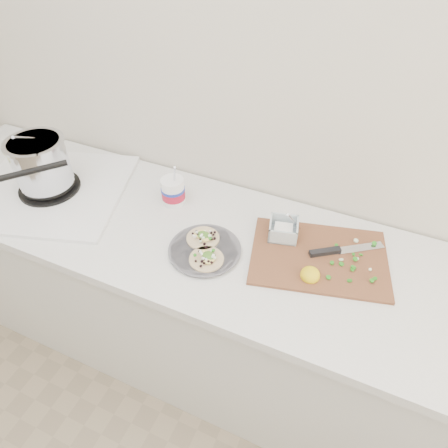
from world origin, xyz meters
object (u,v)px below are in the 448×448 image
at_px(stove, 44,173).
at_px(tub, 173,189).
at_px(taco_plate, 205,248).
at_px(cutboard, 317,252).

distance_m(stove, tub, 0.53).
bearing_deg(tub, taco_plate, -40.37).
xyz_separation_m(stove, tub, (0.51, 0.15, -0.03)).
relative_size(tub, cutboard, 0.40).
height_order(taco_plate, cutboard, cutboard).
distance_m(tub, cutboard, 0.60).
bearing_deg(tub, cutboard, -5.23).
xyz_separation_m(taco_plate, tub, (-0.23, 0.20, 0.05)).
xyz_separation_m(taco_plate, cutboard, (0.37, 0.14, 0.00)).
bearing_deg(stove, taco_plate, -20.84).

